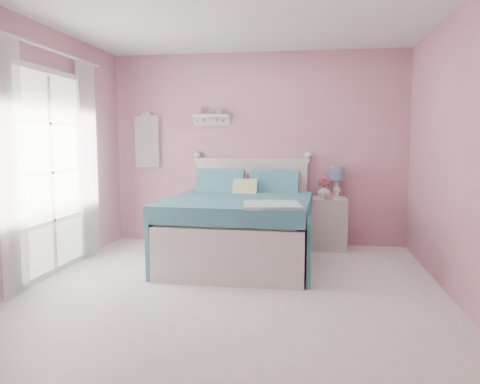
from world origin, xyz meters
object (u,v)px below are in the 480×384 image
(bed, at_px, (241,227))
(nightstand, at_px, (328,223))
(teacup, at_px, (328,196))
(vase, at_px, (324,191))
(table_lamp, at_px, (337,175))

(bed, xyz_separation_m, nightstand, (1.04, 0.77, -0.06))
(teacup, bearing_deg, vase, 104.28)
(vase, bearing_deg, bed, -140.45)
(nightstand, height_order, table_lamp, table_lamp)
(bed, height_order, vase, bed)
(vase, height_order, teacup, vase)
(vase, xyz_separation_m, teacup, (0.05, -0.20, -0.04))
(bed, distance_m, nightstand, 1.30)
(bed, height_order, table_lamp, bed)
(vase, distance_m, teacup, 0.21)
(bed, bearing_deg, nightstand, 38.69)
(vase, bearing_deg, table_lamp, 25.07)
(teacup, bearing_deg, table_lamp, 68.48)
(bed, relative_size, teacup, 19.85)
(bed, height_order, nightstand, bed)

